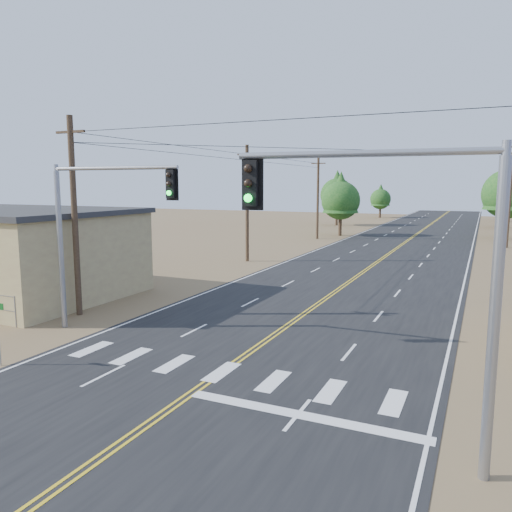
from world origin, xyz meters
The scene contains 14 objects.
ground centered at (0.00, 0.00, 0.00)m, with size 220.00×220.00×0.00m, color brown.
road centered at (0.00, 30.00, 0.01)m, with size 15.00×200.00×0.02m, color black.
utility_pole_left_near centered at (-10.50, 12.00, 5.12)m, with size 1.80×0.30×10.00m.
utility_pole_left_mid centered at (-10.50, 32.00, 5.12)m, with size 1.80×0.30×10.00m.
utility_pole_left_far centered at (-10.50, 52.00, 5.12)m, with size 1.80×0.30×10.00m.
utility_pole_right_far centered at (10.50, 52.00, 5.12)m, with size 1.80×0.30×10.00m.
signal_mast_left centered at (-7.63, 10.07, 5.12)m, with size 6.43×0.55×7.55m.
signal_mast_right centered at (6.79, 4.68, 5.09)m, with size 6.11×0.76×7.55m.
tree_left_near centered at (-9.00, 57.10, 5.12)m, with size 5.02×5.02×8.36m.
tree_left_mid centered at (-14.00, 73.40, 5.54)m, with size 5.43×5.43×9.05m.
tree_left_far centered at (-11.14, 95.68, 4.17)m, with size 4.09×4.09×6.82m.
tree_right_near centered at (10.62, 61.61, 6.14)m, with size 6.02×6.02×10.04m.
tree_right_mid centered at (10.41, 79.30, 5.75)m, with size 5.64×5.64×9.40m.
tree_right_far centered at (12.21, 94.96, 5.70)m, with size 5.59×5.59×9.32m.
Camera 1 is at (8.19, -6.94, 6.63)m, focal length 35.00 mm.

